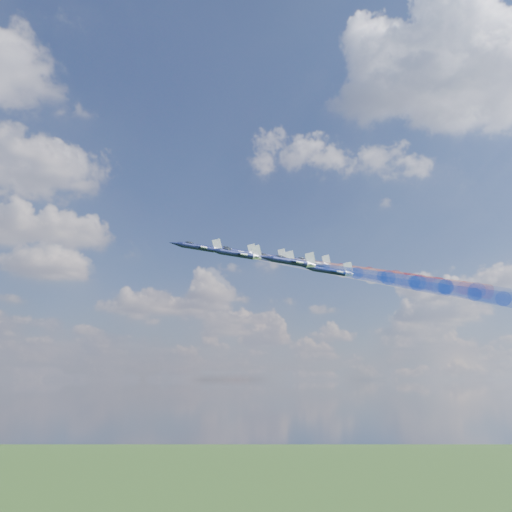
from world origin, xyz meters
TOP-DOWN VIEW (x-y plane):
  - jet_lead at (-10.63, 11.03)m, footprint 16.57×15.22m
  - trail_lead at (17.33, 1.23)m, footprint 46.44×20.98m
  - jet_inner_left at (-5.89, -0.40)m, footprint 16.57×15.22m
  - trail_inner_left at (22.07, -10.19)m, footprint 46.44×20.98m
  - jet_inner_right at (2.30, 16.28)m, footprint 16.57×15.22m
  - trail_inner_right at (30.26, 6.49)m, footprint 46.44×20.98m
  - jet_outer_left at (2.15, -10.94)m, footprint 16.57×15.22m
  - trail_outer_left at (30.11, -20.74)m, footprint 46.44×20.98m
  - jet_center_third at (7.17, 5.13)m, footprint 16.57×15.22m
  - trail_center_third at (35.13, -4.66)m, footprint 46.44×20.98m
  - jet_outer_right at (14.78, 20.99)m, footprint 16.57×15.22m
  - trail_outer_right at (42.75, 11.19)m, footprint 46.44×20.98m
  - jet_rear_left at (15.29, -7.99)m, footprint 16.57×15.22m
  - trail_rear_left at (43.25, -17.79)m, footprint 46.44×20.98m
  - jet_rear_right at (21.83, 9.49)m, footprint 16.57×15.22m
  - trail_rear_right at (49.79, -0.31)m, footprint 46.44×20.98m

SIDE VIEW (x-z plane):
  - trail_rear_left at x=43.25m, z-range 124.22..135.57m
  - trail_outer_left at x=30.11m, z-range 124.65..136.00m
  - trail_inner_left at x=22.07m, z-range 127.53..138.88m
  - jet_rear_left at x=15.29m, z-range 129.68..137.49m
  - jet_outer_left at x=2.15m, z-range 130.11..137.92m
  - trail_center_third at x=35.13m, z-range 128.66..140.01m
  - trail_rear_right at x=49.79m, z-range 129.93..141.28m
  - trail_lead at x=17.33m, z-range 130.87..142.22m
  - jet_inner_left at x=-5.89m, z-range 132.99..140.80m
  - trail_inner_right at x=30.26m, z-range 132.16..143.52m
  - jet_center_third at x=7.17m, z-range 134.12..141.93m
  - trail_outer_right at x=42.75m, z-range 133.11..144.46m
  - jet_rear_right at x=21.83m, z-range 135.39..143.20m
  - jet_lead at x=-10.63m, z-range 136.33..144.14m
  - jet_inner_right at x=2.30m, z-range 137.63..145.44m
  - jet_outer_right at x=14.78m, z-range 138.57..146.38m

